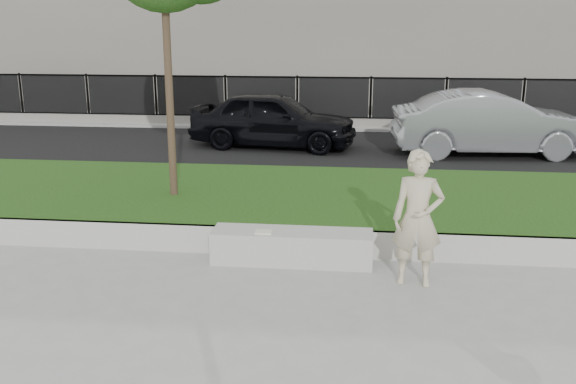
# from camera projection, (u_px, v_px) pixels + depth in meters

# --- Properties ---
(ground) EXTENTS (90.00, 90.00, 0.00)m
(ground) POSITION_uv_depth(u_px,v_px,m) (250.00, 284.00, 7.99)
(ground) COLOR gray
(ground) RESTS_ON ground
(grass_bank) EXTENTS (34.00, 4.00, 0.40)m
(grass_bank) POSITION_uv_depth(u_px,v_px,m) (280.00, 203.00, 10.82)
(grass_bank) COLOR black
(grass_bank) RESTS_ON ground
(grass_kerb) EXTENTS (34.00, 0.08, 0.40)m
(grass_kerb) POSITION_uv_depth(u_px,v_px,m) (263.00, 241.00, 8.94)
(grass_kerb) COLOR #ADABA2
(grass_kerb) RESTS_ON ground
(street) EXTENTS (34.00, 7.00, 0.04)m
(street) POSITION_uv_depth(u_px,v_px,m) (307.00, 151.00, 16.15)
(street) COLOR black
(street) RESTS_ON ground
(far_pavement) EXTENTS (34.00, 3.00, 0.12)m
(far_pavement) POSITION_uv_depth(u_px,v_px,m) (319.00, 123.00, 20.47)
(far_pavement) COLOR gray
(far_pavement) RESTS_ON ground
(iron_fence) EXTENTS (32.00, 0.30, 1.50)m
(iron_fence) POSITION_uv_depth(u_px,v_px,m) (317.00, 112.00, 19.38)
(iron_fence) COLOR slate
(iron_fence) RESTS_ON far_pavement
(stone_bench) EXTENTS (2.16, 0.54, 0.44)m
(stone_bench) POSITION_uv_depth(u_px,v_px,m) (292.00, 247.00, 8.66)
(stone_bench) COLOR #ADABA2
(stone_bench) RESTS_ON ground
(man) EXTENTS (0.65, 0.46, 1.69)m
(man) POSITION_uv_depth(u_px,v_px,m) (418.00, 218.00, 7.80)
(man) COLOR #C2B895
(man) RESTS_ON ground
(book) EXTENTS (0.22, 0.16, 0.03)m
(book) POSITION_uv_depth(u_px,v_px,m) (264.00, 232.00, 8.52)
(book) COLOR beige
(book) RESTS_ON stone_bench
(car_dark) EXTENTS (4.41, 2.24, 1.44)m
(car_dark) POSITION_uv_depth(u_px,v_px,m) (273.00, 119.00, 16.37)
(car_dark) COLOR black
(car_dark) RESTS_ON street
(car_silver) EXTENTS (4.77, 1.96, 1.54)m
(car_silver) POSITION_uv_depth(u_px,v_px,m) (491.00, 123.00, 15.37)
(car_silver) COLOR gray
(car_silver) RESTS_ON street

